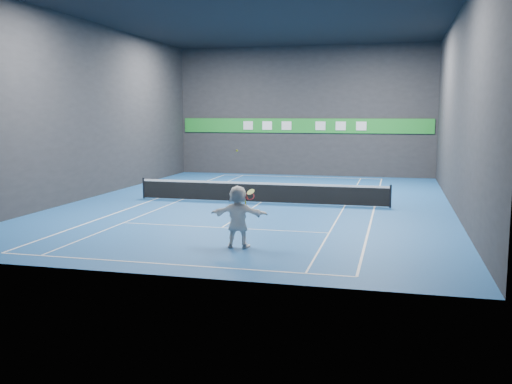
% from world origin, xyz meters
% --- Properties ---
extents(ground, '(26.00, 26.00, 0.00)m').
position_xyz_m(ground, '(0.00, 0.00, 0.00)').
color(ground, '#1A4F92').
rests_on(ground, ground).
extents(ceiling, '(26.00, 26.00, 0.00)m').
position_xyz_m(ceiling, '(0.00, 0.00, 9.00)').
color(ceiling, black).
rests_on(ceiling, ground).
extents(wall_back, '(18.00, 0.10, 9.00)m').
position_xyz_m(wall_back, '(0.00, 13.00, 4.50)').
color(wall_back, '#252628').
rests_on(wall_back, ground).
extents(wall_front, '(18.00, 0.10, 9.00)m').
position_xyz_m(wall_front, '(0.00, -13.00, 4.50)').
color(wall_front, '#252628').
rests_on(wall_front, ground).
extents(wall_left, '(0.10, 26.00, 9.00)m').
position_xyz_m(wall_left, '(-9.00, 0.00, 4.50)').
color(wall_left, '#252628').
rests_on(wall_left, ground).
extents(wall_right, '(0.10, 26.00, 9.00)m').
position_xyz_m(wall_right, '(9.00, 0.00, 4.50)').
color(wall_right, '#252628').
rests_on(wall_right, ground).
extents(baseline_near, '(10.98, 0.08, 0.01)m').
position_xyz_m(baseline_near, '(0.00, -11.89, 0.00)').
color(baseline_near, white).
rests_on(baseline_near, ground).
extents(baseline_far, '(10.98, 0.08, 0.01)m').
position_xyz_m(baseline_far, '(0.00, 11.89, 0.00)').
color(baseline_far, white).
rests_on(baseline_far, ground).
extents(sideline_doubles_left, '(0.08, 23.78, 0.01)m').
position_xyz_m(sideline_doubles_left, '(-5.49, 0.00, 0.00)').
color(sideline_doubles_left, white).
rests_on(sideline_doubles_left, ground).
extents(sideline_doubles_right, '(0.08, 23.78, 0.01)m').
position_xyz_m(sideline_doubles_right, '(5.49, 0.00, 0.00)').
color(sideline_doubles_right, white).
rests_on(sideline_doubles_right, ground).
extents(sideline_singles_left, '(0.06, 23.78, 0.01)m').
position_xyz_m(sideline_singles_left, '(-4.11, 0.00, 0.00)').
color(sideline_singles_left, white).
rests_on(sideline_singles_left, ground).
extents(sideline_singles_right, '(0.06, 23.78, 0.01)m').
position_xyz_m(sideline_singles_right, '(4.11, 0.00, 0.00)').
color(sideline_singles_right, white).
rests_on(sideline_singles_right, ground).
extents(service_line_near, '(8.23, 0.06, 0.01)m').
position_xyz_m(service_line_near, '(0.00, -6.40, 0.00)').
color(service_line_near, white).
rests_on(service_line_near, ground).
extents(service_line_far, '(8.23, 0.06, 0.01)m').
position_xyz_m(service_line_far, '(0.00, 6.40, 0.00)').
color(service_line_far, white).
rests_on(service_line_far, ground).
extents(center_service_line, '(0.06, 12.80, 0.01)m').
position_xyz_m(center_service_line, '(0.00, 0.00, 0.00)').
color(center_service_line, white).
rests_on(center_service_line, ground).
extents(player, '(1.93, 0.72, 2.04)m').
position_xyz_m(player, '(1.49, -9.35, 1.02)').
color(player, white).
rests_on(player, ground).
extents(tennis_ball, '(0.07, 0.07, 0.07)m').
position_xyz_m(tennis_ball, '(1.39, -9.12, 3.14)').
color(tennis_ball, '#E7F428').
rests_on(tennis_ball, player).
extents(tennis_net, '(12.50, 0.10, 1.07)m').
position_xyz_m(tennis_net, '(0.00, 0.00, 0.54)').
color(tennis_net, black).
rests_on(tennis_net, ground).
extents(sponsor_banner, '(17.64, 0.11, 1.00)m').
position_xyz_m(sponsor_banner, '(0.00, 12.93, 3.50)').
color(sponsor_banner, '#1D872A').
rests_on(sponsor_banner, wall_back).
extents(tennis_racket, '(0.43, 0.31, 0.58)m').
position_xyz_m(tennis_racket, '(1.84, -9.30, 1.68)').
color(tennis_racket, '#AD121E').
rests_on(tennis_racket, player).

